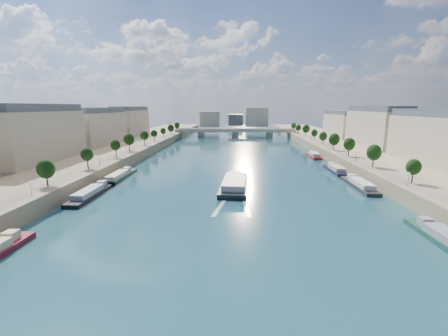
{
  "coord_description": "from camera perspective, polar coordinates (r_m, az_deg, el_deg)",
  "views": [
    {
      "loc": [
        1.34,
        -43.54,
        28.38
      ],
      "look_at": [
        -3.44,
        70.06,
        5.0
      ],
      "focal_mm": 24.0,
      "sensor_mm": 36.0,
      "label": 1
    }
  ],
  "objects": [
    {
      "name": "lamps_left",
      "position": [
        145.45,
        -19.37,
        2.82
      ],
      "size": [
        0.36,
        200.36,
        4.28
      ],
      "color": "black",
      "rests_on": "ground"
    },
    {
      "name": "ground",
      "position": [
        146.32,
        1.84,
        0.43
      ],
      "size": [
        700.0,
        700.0,
        0.0
      ],
      "primitive_type": "plane",
      "color": "#0B2432",
      "rests_on": "ground"
    },
    {
      "name": "wake",
      "position": [
        91.61,
        1.97,
        -6.42
      ],
      "size": [
        10.75,
        26.02,
        0.04
      ],
      "color": "silver",
      "rests_on": "ground"
    },
    {
      "name": "trees_left",
      "position": [
        157.09,
        -18.68,
        4.46
      ],
      "size": [
        4.8,
        268.8,
        8.26
      ],
      "color": "#382B1E",
      "rests_on": "ground"
    },
    {
      "name": "moored_barges_right",
      "position": [
        109.61,
        26.15,
        -4.15
      ],
      "size": [
        5.0,
        165.19,
        3.6
      ],
      "color": "black",
      "rests_on": "ground"
    },
    {
      "name": "lamps_right",
      "position": [
        158.45,
        21.26,
        3.36
      ],
      "size": [
        0.36,
        200.36,
        4.28
      ],
      "color": "black",
      "rests_on": "ground"
    },
    {
      "name": "quay_left",
      "position": [
        163.25,
        -24.33,
        1.46
      ],
      "size": [
        44.0,
        520.0,
        5.0
      ],
      "primitive_type": "cube",
      "color": "#9E8460",
      "rests_on": "ground"
    },
    {
      "name": "trees_right",
      "position": [
        163.63,
        21.61,
        4.52
      ],
      "size": [
        4.8,
        268.8,
        8.26
      ],
      "color": "#382B1E",
      "rests_on": "ground"
    },
    {
      "name": "moored_barges_left",
      "position": [
        89.91,
        -29.44,
        -7.78
      ],
      "size": [
        5.0,
        119.2,
        3.6
      ],
      "color": "#191F38",
      "rests_on": "ground"
    },
    {
      "name": "quay_right",
      "position": [
        162.07,
        28.23,
        1.04
      ],
      "size": [
        44.0,
        520.0,
        5.0
      ],
      "primitive_type": "cube",
      "color": "#9E8460",
      "rests_on": "ground"
    },
    {
      "name": "pave_right",
      "position": [
        155.71,
        23.34,
        2.05
      ],
      "size": [
        14.0,
        520.0,
        0.1
      ],
      "primitive_type": "cube",
      "color": "gray",
      "rests_on": "quay_right"
    },
    {
      "name": "buildings_right",
      "position": [
        177.01,
        30.8,
        6.13
      ],
      "size": [
        16.0,
        226.0,
        23.2
      ],
      "color": "beige",
      "rests_on": "ground"
    },
    {
      "name": "buildings_left",
      "position": [
        178.3,
        -26.75,
        6.55
      ],
      "size": [
        16.0,
        226.0,
        23.2
      ],
      "color": "beige",
      "rests_on": "ground"
    },
    {
      "name": "bridge",
      "position": [
        282.81,
        2.15,
        6.89
      ],
      "size": [
        112.0,
        12.0,
        8.15
      ],
      "color": "#C1B79E",
      "rests_on": "ground"
    },
    {
      "name": "tour_barge",
      "position": [
        107.09,
        2.05,
        -3.05
      ],
      "size": [
        10.81,
        32.32,
        4.33
      ],
      "rotation": [
        0.0,
        0.0,
        -0.05
      ],
      "color": "black",
      "rests_on": "ground"
    },
    {
      "name": "pave_left",
      "position": [
        156.69,
        -19.5,
        2.39
      ],
      "size": [
        14.0,
        520.0,
        0.1
      ],
      "primitive_type": "cube",
      "color": "gray",
      "rests_on": "quay_left"
    },
    {
      "name": "skyline",
      "position": [
        363.32,
        2.74,
        9.44
      ],
      "size": [
        79.0,
        42.0,
        22.0
      ],
      "color": "beige",
      "rests_on": "ground"
    }
  ]
}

